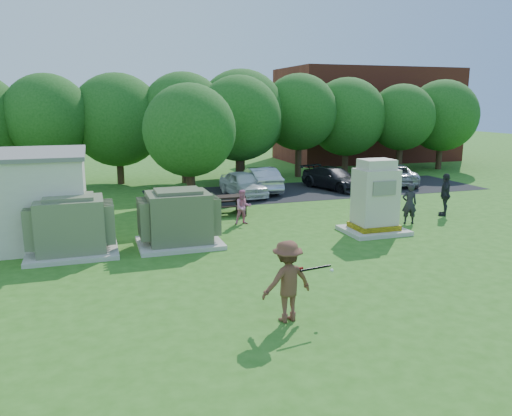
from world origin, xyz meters
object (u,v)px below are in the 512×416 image
object	(u,v)px
person_by_generator	(409,204)
car_white	(243,184)
picnic_table	(223,203)
person_walking_right	(445,195)
car_silver_b	(394,174)
batter	(287,281)
person_at_picnic	(243,207)
car_silver_a	(260,179)
car_dark	(334,178)
generator_cabinet	(375,201)
transformer_left	(71,227)
transformer_right	(179,219)

from	to	relation	value
person_by_generator	car_white	xyz separation A→B (m)	(-4.93, 8.39, -0.19)
picnic_table	person_walking_right	size ratio (longest dim) A/B	1.03
person_walking_right	car_silver_b	world-z (taller)	person_walking_right
batter	person_at_picnic	bearing A→B (deg)	-109.29
car_white	car_silver_a	bearing A→B (deg)	31.66
person_by_generator	car_dark	distance (m)	8.93
generator_cabinet	car_dark	world-z (taller)	generator_cabinet
transformer_left	picnic_table	size ratio (longest dim) A/B	1.49
generator_cabinet	car_silver_b	world-z (taller)	generator_cabinet
person_by_generator	car_dark	bearing A→B (deg)	-78.01
car_white	car_silver_a	xyz separation A→B (m)	(1.31, 1.03, 0.04)
transformer_left	batter	bearing A→B (deg)	-55.15
picnic_table	person_at_picnic	distance (m)	2.14
person_walking_right	car_white	bearing A→B (deg)	-95.84
transformer_right	car_silver_a	bearing A→B (deg)	56.53
transformer_left	picnic_table	bearing A→B (deg)	34.12
transformer_right	batter	size ratio (longest dim) A/B	1.51
transformer_left	person_at_picnic	size ratio (longest dim) A/B	2.00
person_at_picnic	car_dark	xyz separation A→B (m)	(7.72, 6.75, -0.09)
picnic_table	car_dark	world-z (taller)	car_dark
transformer_right	car_white	xyz separation A→B (m)	(5.02, 8.55, -0.28)
transformer_right	transformer_left	bearing A→B (deg)	180.00
person_at_picnic	person_by_generator	bearing A→B (deg)	-16.13
transformer_right	car_silver_b	bearing A→B (deg)	31.62
generator_cabinet	person_at_picnic	size ratio (longest dim) A/B	1.97
person_by_generator	person_at_picnic	size ratio (longest dim) A/B	1.17
picnic_table	person_by_generator	xyz separation A→B (m)	(7.16, -4.24, 0.34)
transformer_right	batter	bearing A→B (deg)	-79.42
transformer_right	car_white	distance (m)	9.92
car_dark	person_walking_right	bearing A→B (deg)	-95.97
transformer_right	picnic_table	xyz separation A→B (m)	(2.79, 4.40, -0.43)
picnic_table	person_walking_right	world-z (taller)	person_walking_right
generator_cabinet	picnic_table	distance (m)	7.12
car_silver_b	transformer_right	bearing A→B (deg)	51.35
transformer_right	batter	world-z (taller)	transformer_right
generator_cabinet	picnic_table	world-z (taller)	generator_cabinet
batter	person_at_picnic	size ratio (longest dim) A/B	1.33
car_silver_a	car_silver_b	distance (m)	9.00
person_by_generator	car_silver_a	xyz separation A→B (m)	(-3.61, 9.42, -0.15)
transformer_left	picnic_table	xyz separation A→B (m)	(6.49, 4.40, -0.43)
generator_cabinet	car_white	bearing A→B (deg)	106.40
transformer_right	car_white	bearing A→B (deg)	59.57
batter	car_white	bearing A→B (deg)	-111.78
batter	car_silver_b	world-z (taller)	batter
person_by_generator	car_dark	size ratio (longest dim) A/B	0.39
car_silver_a	car_silver_b	size ratio (longest dim) A/B	0.95
transformer_right	car_silver_b	xyz separation A→B (m)	(15.33, 9.44, -0.32)
transformer_left	car_dark	size ratio (longest dim) A/B	0.67
transformer_right	car_silver_a	distance (m)	11.49
generator_cabinet	car_silver_a	bearing A→B (deg)	97.78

